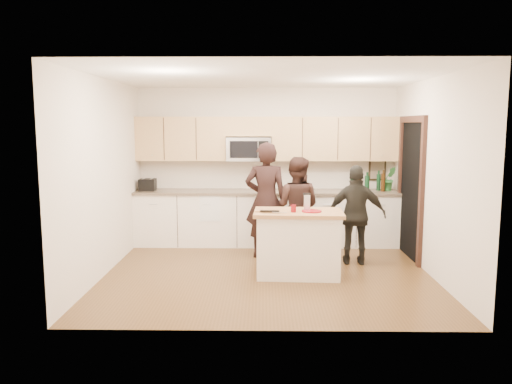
{
  "coord_description": "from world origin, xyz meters",
  "views": [
    {
      "loc": [
        -0.05,
        -6.8,
        2.07
      ],
      "look_at": [
        -0.16,
        0.35,
        1.1
      ],
      "focal_mm": 35.0,
      "sensor_mm": 36.0,
      "label": 1
    }
  ],
  "objects_px": {
    "island": "(298,243)",
    "woman_right": "(356,215)",
    "toaster": "(148,185)",
    "woman_left": "(266,200)",
    "woman_center": "(296,207)"
  },
  "relations": [
    {
      "from": "island",
      "to": "woman_left",
      "type": "xyz_separation_m",
      "value": [
        -0.44,
        0.96,
        0.45
      ]
    },
    {
      "from": "toaster",
      "to": "woman_right",
      "type": "xyz_separation_m",
      "value": [
        3.37,
        -1.19,
        -0.3
      ]
    },
    {
      "from": "toaster",
      "to": "island",
      "type": "bearing_deg",
      "value": -35.81
    },
    {
      "from": "toaster",
      "to": "woman_left",
      "type": "height_order",
      "value": "woman_left"
    },
    {
      "from": "island",
      "to": "toaster",
      "type": "relative_size",
      "value": 4.51
    },
    {
      "from": "island",
      "to": "woman_center",
      "type": "xyz_separation_m",
      "value": [
        0.04,
        1.04,
        0.33
      ]
    },
    {
      "from": "toaster",
      "to": "woman_center",
      "type": "xyz_separation_m",
      "value": [
        2.51,
        -0.74,
        -0.26
      ]
    },
    {
      "from": "toaster",
      "to": "woman_left",
      "type": "distance_m",
      "value": 2.2
    },
    {
      "from": "island",
      "to": "woman_right",
      "type": "bearing_deg",
      "value": 35.76
    },
    {
      "from": "toaster",
      "to": "woman_right",
      "type": "distance_m",
      "value": 3.59
    },
    {
      "from": "woman_center",
      "to": "woman_right",
      "type": "xyz_separation_m",
      "value": [
        0.86,
        -0.45,
        -0.05
      ]
    },
    {
      "from": "woman_center",
      "to": "woman_right",
      "type": "distance_m",
      "value": 0.97
    },
    {
      "from": "woman_left",
      "to": "island",
      "type": "bearing_deg",
      "value": 118.7
    },
    {
      "from": "island",
      "to": "woman_right",
      "type": "distance_m",
      "value": 1.11
    },
    {
      "from": "woman_left",
      "to": "woman_center",
      "type": "height_order",
      "value": "woman_left"
    }
  ]
}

